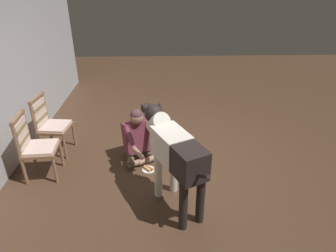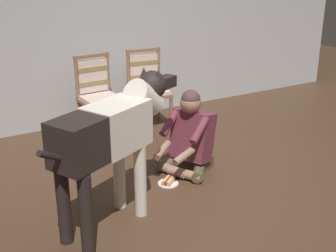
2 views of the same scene
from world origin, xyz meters
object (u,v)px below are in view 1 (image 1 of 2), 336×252
dining_chair_right_of_pair (49,122)px  hot_dog_on_plate (149,169)px  dining_chair_left_of_pair (33,144)px  large_dog (173,150)px  person_sitting_on_floor (138,139)px

dining_chair_right_of_pair → hot_dog_on_plate: dining_chair_right_of_pair is taller
dining_chair_left_of_pair → hot_dog_on_plate: size_ratio=4.83×
dining_chair_left_of_pair → hot_dog_on_plate: bearing=-87.6°
large_dog → dining_chair_left_of_pair: bearing=72.1°
person_sitting_on_floor → large_dog: (-1.05, -0.51, 0.44)m
dining_chair_right_of_pair → person_sitting_on_floor: (-0.26, -1.44, -0.19)m
person_sitting_on_floor → hot_dog_on_plate: size_ratio=4.24×
large_dog → hot_dog_on_plate: large_dog is taller
dining_chair_right_of_pair → person_sitting_on_floor: dining_chair_right_of_pair is taller
dining_chair_right_of_pair → large_dog: large_dog is taller
dining_chair_right_of_pair → person_sitting_on_floor: 1.48m
person_sitting_on_floor → dining_chair_left_of_pair: bearing=106.2°
dining_chair_left_of_pair → large_dog: bearing=-107.9°
dining_chair_left_of_pair → dining_chair_right_of_pair: same height
large_dog → hot_dog_on_plate: (0.70, 0.34, -0.76)m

